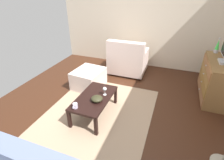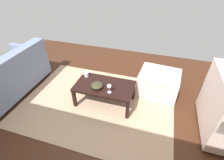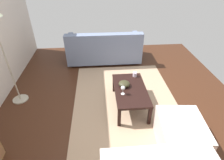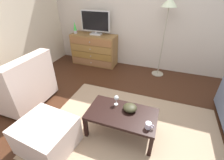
% 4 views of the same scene
% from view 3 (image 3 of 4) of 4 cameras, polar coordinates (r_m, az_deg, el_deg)
% --- Properties ---
extents(ground_plane, '(5.60, 4.75, 0.05)m').
position_cam_3_polar(ground_plane, '(3.28, 1.14, -9.49)').
color(ground_plane, '#3D2113').
extents(area_rug, '(2.60, 1.90, 0.01)m').
position_cam_3_polar(area_rug, '(3.43, 4.16, -6.64)').
color(area_rug, tan).
rests_on(area_rug, ground_plane).
extents(coffee_table, '(0.97, 0.54, 0.38)m').
position_cam_3_polar(coffee_table, '(3.14, 5.78, -3.42)').
color(coffee_table, black).
rests_on(coffee_table, ground_plane).
extents(wine_glass, '(0.07, 0.07, 0.16)m').
position_cam_3_polar(wine_glass, '(2.92, 3.49, -2.62)').
color(wine_glass, silver).
rests_on(wine_glass, coffee_table).
extents(mug, '(0.11, 0.08, 0.08)m').
position_cam_3_polar(mug, '(3.43, 7.19, 1.82)').
color(mug, silver).
rests_on(mug, coffee_table).
extents(bowl_decorative, '(0.20, 0.20, 0.09)m').
position_cam_3_polar(bowl_decorative, '(3.15, 3.88, -1.21)').
color(bowl_decorative, '#2F2D1B').
rests_on(bowl_decorative, coffee_table).
extents(couch_large, '(0.85, 1.82, 0.81)m').
position_cam_3_polar(couch_large, '(4.67, -2.51, 9.73)').
color(couch_large, '#332319').
rests_on(couch_large, ground_plane).
extents(ottoman, '(0.75, 0.66, 0.42)m').
position_cam_3_polar(ottoman, '(2.79, 20.68, -15.45)').
color(ottoman, beige).
rests_on(ottoman, ground_plane).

